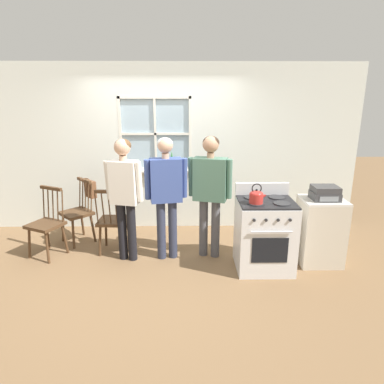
% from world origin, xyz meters
% --- Properties ---
extents(ground_plane, '(16.00, 16.00, 0.00)m').
position_xyz_m(ground_plane, '(0.00, 0.00, 0.00)').
color(ground_plane, brown).
extents(wall_back, '(6.40, 0.16, 2.70)m').
position_xyz_m(wall_back, '(0.01, 1.40, 1.33)').
color(wall_back, silver).
rests_on(wall_back, ground_plane).
extents(chair_by_window, '(0.58, 0.58, 0.98)m').
position_xyz_m(chair_by_window, '(-1.28, 0.76, 0.46)').
color(chair_by_window, '#4C331E').
rests_on(chair_by_window, ground_plane).
extents(chair_near_wall, '(0.55, 0.54, 0.98)m').
position_xyz_m(chair_near_wall, '(-1.57, 0.29, 0.46)').
color(chair_near_wall, '#4C331E').
rests_on(chair_near_wall, ground_plane).
extents(chair_center_cluster, '(0.44, 0.42, 0.98)m').
position_xyz_m(chair_center_cluster, '(-0.67, 0.39, 0.46)').
color(chair_center_cluster, '#4C331E').
rests_on(chair_center_cluster, ground_plane).
extents(person_elderly_left, '(0.52, 0.29, 1.67)m').
position_xyz_m(person_elderly_left, '(-0.43, 0.15, 1.02)').
color(person_elderly_left, black).
rests_on(person_elderly_left, ground_plane).
extents(person_teen_center, '(0.58, 0.28, 1.68)m').
position_xyz_m(person_teen_center, '(0.11, 0.19, 1.02)').
color(person_teen_center, '#2D3347').
rests_on(person_teen_center, ground_plane).
extents(person_adult_right, '(0.60, 0.32, 1.69)m').
position_xyz_m(person_adult_right, '(0.70, 0.25, 1.04)').
color(person_adult_right, '#4C4C51').
rests_on(person_adult_right, ground_plane).
extents(stove, '(0.71, 0.68, 1.08)m').
position_xyz_m(stove, '(1.39, -0.11, 0.47)').
color(stove, silver).
rests_on(stove, ground_plane).
extents(kettle, '(0.21, 0.17, 0.25)m').
position_xyz_m(kettle, '(1.23, -0.24, 1.02)').
color(kettle, red).
rests_on(kettle, stove).
extents(potted_plant, '(0.12, 0.11, 0.34)m').
position_xyz_m(potted_plant, '(0.14, 1.31, 1.13)').
color(potted_plant, beige).
rests_on(potted_plant, wall_back).
extents(handbag, '(0.25, 0.25, 0.31)m').
position_xyz_m(handbag, '(-1.12, 0.93, 0.80)').
color(handbag, brown).
rests_on(handbag, chair_by_window).
extents(side_counter, '(0.55, 0.50, 0.90)m').
position_xyz_m(side_counter, '(2.17, 0.03, 0.45)').
color(side_counter, beige).
rests_on(side_counter, ground_plane).
extents(stereo, '(0.34, 0.29, 0.18)m').
position_xyz_m(stereo, '(2.17, 0.01, 0.99)').
color(stereo, '#38383A').
rests_on(stereo, side_counter).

